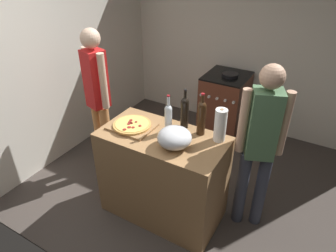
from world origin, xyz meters
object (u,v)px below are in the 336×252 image
pizza (132,124)px  person_in_stripes (98,95)px  wine_bottle_dark (201,116)px  stove (224,105)px  paper_towel_roll (220,125)px  wine_bottle_green (185,111)px  mixing_bowl (174,138)px  wine_bottle_amber (168,117)px  person_in_red (260,142)px

pizza → person_in_stripes: size_ratio=0.21×
wine_bottle_dark → stove: bearing=101.8°
pizza → paper_towel_roll: paper_towel_roll is taller
paper_towel_roll → wine_bottle_dark: (-0.18, 0.01, 0.03)m
stove → person_in_stripes: bearing=-123.0°
wine_bottle_green → wine_bottle_dark: 0.18m
wine_bottle_green → mixing_bowl: bearing=-76.9°
paper_towel_roll → stove: bearing=107.9°
pizza → wine_bottle_dark: wine_bottle_dark is taller
wine_bottle_amber → person_in_stripes: size_ratio=0.22×
person_in_red → wine_bottle_green: bearing=-173.4°
paper_towel_roll → stove: (-0.50, 1.56, -0.63)m
paper_towel_roll → person_in_stripes: 1.46m
stove → person_in_red: (0.83, -1.44, 0.50)m
wine_bottle_green → wine_bottle_dark: size_ratio=0.96×
wine_bottle_green → person_in_stripes: person_in_stripes is taller
wine_bottle_amber → person_in_red: person_in_red is taller
mixing_bowl → person_in_stripes: bearing=162.1°
pizza → person_in_red: person_in_red is taller
mixing_bowl → wine_bottle_dark: size_ratio=0.73×
wine_bottle_amber → person_in_red: (0.77, 0.23, -0.13)m
person_in_stripes → person_in_red: (1.78, 0.02, -0.02)m
stove → person_in_red: bearing=-60.1°
paper_towel_roll → wine_bottle_green: 0.36m
wine_bottle_green → wine_bottle_amber: bearing=-120.4°
pizza → paper_towel_roll: (0.78, 0.21, 0.12)m
wine_bottle_dark → mixing_bowl: bearing=-109.7°
pizza → wine_bottle_amber: bearing=17.3°
mixing_bowl → paper_towel_roll: paper_towel_roll is taller
pizza → wine_bottle_green: (0.41, 0.25, 0.13)m
pizza → wine_bottle_green: wine_bottle_green is taller
paper_towel_roll → wine_bottle_dark: bearing=176.5°
wine_bottle_green → stove: bearing=95.4°
pizza → wine_bottle_amber: 0.37m
paper_towel_roll → wine_bottle_amber: 0.46m
pizza → person_in_red: (1.10, 0.33, -0.01)m
person_in_stripes → wine_bottle_dark: bearing=-3.8°
wine_bottle_amber → person_in_stripes: 1.04m
person_in_stripes → mixing_bowl: bearing=-17.9°
wine_bottle_dark → person_in_red: (0.51, 0.11, -0.15)m
pizza → wine_bottle_amber: wine_bottle_amber is taller
wine_bottle_dark → person_in_red: size_ratio=0.24×
mixing_bowl → person_in_stripes: size_ratio=0.17×
mixing_bowl → paper_towel_roll: bearing=44.6°
mixing_bowl → wine_bottle_dark: 0.32m
person_in_red → person_in_stripes: bearing=-179.3°
mixing_bowl → stove: bearing=96.7°
pizza → stove: size_ratio=0.38×
wine_bottle_dark → person_in_red: person_in_red is taller
pizza → wine_bottle_green: bearing=30.9°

